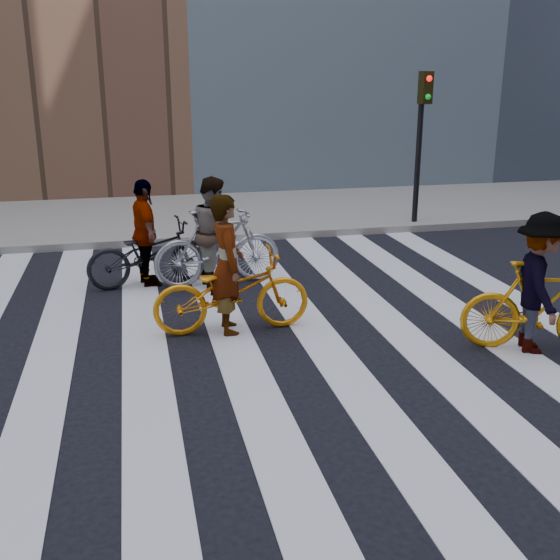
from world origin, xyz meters
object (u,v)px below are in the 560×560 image
object	(u,v)px
bike_dark_rear	(150,253)
rider_rear	(145,233)
bike_silver_mid	(218,247)
rider_left	(227,265)
bike_yellow_right	(540,307)
rider_right	(539,284)
rider_mid	(214,232)
bike_yellow_left	(232,292)
traffic_signal	(422,123)

from	to	relation	value
bike_dark_rear	rider_rear	xyz separation A→B (m)	(-0.05, 0.00, 0.33)
rider_rear	bike_silver_mid	bearing A→B (deg)	-113.42
rider_rear	rider_left	bearing A→B (deg)	-168.31
bike_yellow_right	rider_right	bearing A→B (deg)	109.27
bike_silver_mid	rider_left	size ratio (longest dim) A/B	1.13
bike_silver_mid	rider_right	size ratio (longest dim) A/B	1.20
rider_left	rider_mid	world-z (taller)	rider_left
bike_silver_mid	rider_left	distance (m)	2.06
bike_yellow_left	traffic_signal	bearing A→B (deg)	-44.54
bike_yellow_left	bike_silver_mid	size ratio (longest dim) A/B	0.99
bike_yellow_right	bike_dark_rear	distance (m)	5.85
traffic_signal	bike_yellow_right	world-z (taller)	traffic_signal
bike_silver_mid	bike_yellow_right	world-z (taller)	bike_silver_mid
bike_yellow_right	rider_rear	size ratio (longest dim) A/B	1.09
rider_rear	traffic_signal	bearing A→B (deg)	-75.66
bike_dark_rear	rider_left	size ratio (longest dim) A/B	1.10
bike_yellow_left	rider_left	distance (m)	0.38
rider_mid	rider_rear	xyz separation A→B (m)	(-1.06, 0.24, -0.02)
bike_yellow_right	bike_yellow_left	bearing A→B (deg)	86.72
traffic_signal	rider_right	xyz separation A→B (m)	(-1.41, -6.58, -1.42)
bike_yellow_left	rider_rear	distance (m)	2.51
bike_dark_rear	rider_rear	distance (m)	0.33
bike_dark_rear	rider_left	bearing A→B (deg)	-169.38
bike_yellow_right	rider_left	bearing A→B (deg)	87.00
rider_left	rider_right	size ratio (longest dim) A/B	1.06
rider_mid	traffic_signal	bearing A→B (deg)	-64.58
bike_silver_mid	rider_rear	xyz separation A→B (m)	(-1.11, 0.24, 0.23)
rider_rear	bike_yellow_right	bearing A→B (deg)	-140.75
bike_yellow_left	bike_dark_rear	distance (m)	2.47
bike_yellow_left	bike_dark_rear	bearing A→B (deg)	22.20
bike_yellow_right	bike_dark_rear	size ratio (longest dim) A/B	0.93
bike_yellow_left	bike_silver_mid	bearing A→B (deg)	-3.55
traffic_signal	bike_yellow_left	size ratio (longest dim) A/B	1.63
bike_silver_mid	rider_rear	size ratio (longest dim) A/B	1.21
rider_mid	bike_dark_rear	bearing A→B (deg)	69.74
traffic_signal	rider_left	bearing A→B (deg)	-134.04
bike_yellow_left	bike_dark_rear	xyz separation A→B (m)	(-0.97, 2.28, -0.01)
bike_yellow_left	rider_rear	size ratio (longest dim) A/B	1.20
rider_left	rider_rear	bearing A→B (deg)	22.20
bike_yellow_right	rider_left	world-z (taller)	rider_left
bike_dark_rear	bike_yellow_left	bearing A→B (deg)	-168.31
bike_yellow_left	bike_yellow_right	bearing A→B (deg)	-113.34
bike_dark_rear	bike_silver_mid	bearing A→B (deg)	-113.97
bike_yellow_left	rider_left	bearing A→B (deg)	89.21
bike_yellow_left	rider_rear	world-z (taller)	rider_rear
rider_left	rider_right	distance (m)	3.83
traffic_signal	bike_dark_rear	size ratio (longest dim) A/B	1.66
bike_silver_mid	bike_dark_rear	bearing A→B (deg)	70.34
traffic_signal	rider_left	world-z (taller)	traffic_signal
traffic_signal	rider_right	world-z (taller)	traffic_signal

